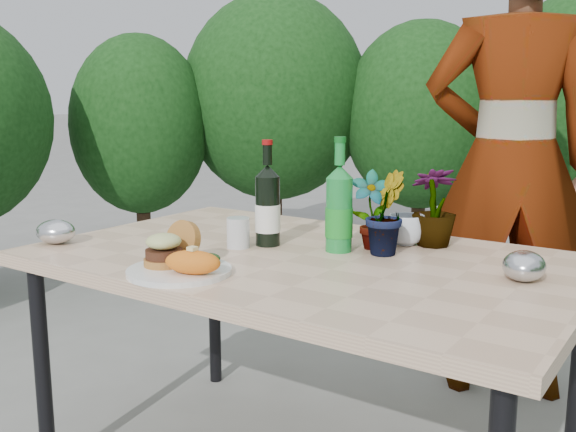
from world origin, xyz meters
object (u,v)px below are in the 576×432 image
Objects in this scene: dinner_plate at (179,271)px; wine_bottle at (268,207)px; person at (512,164)px; patio_table at (303,273)px.

wine_bottle is (-0.00, 0.41, 0.12)m from dinner_plate.
person is at bearing 78.51° from wine_bottle.
person is (0.48, 1.00, 0.08)m from wine_bottle.
patio_table is 0.25m from wine_bottle.
dinner_plate is at bearing -75.43° from wine_bottle.
wine_bottle reaches higher than patio_table.
wine_bottle is 0.18× the size of person.
dinner_plate reaches higher than patio_table.
patio_table is at bearing 48.26° from person.
person is (0.47, 1.41, 0.20)m from dinner_plate.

